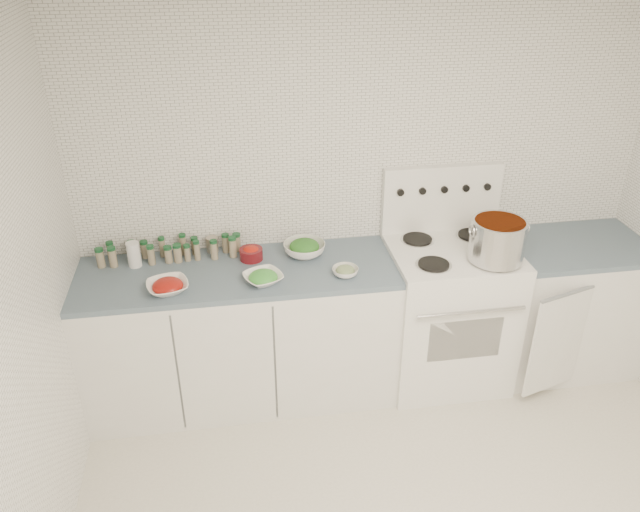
{
  "coord_description": "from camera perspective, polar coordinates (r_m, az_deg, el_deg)",
  "views": [
    {
      "loc": [
        -0.84,
        -1.97,
        2.72
      ],
      "look_at": [
        -0.35,
        1.14,
        0.98
      ],
      "focal_mm": 35.0,
      "sensor_mm": 36.0,
      "label": 1
    }
  ],
  "objects": [
    {
      "name": "salt_canister",
      "position": [
        3.78,
        -16.65,
        0.14
      ],
      "size": [
        0.08,
        0.08,
        0.15
      ],
      "primitive_type": "cylinder",
      "rotation": [
        0.0,
        0.0,
        0.01
      ],
      "color": "white",
      "rests_on": "counter_left"
    },
    {
      "name": "counter_left",
      "position": [
        3.89,
        -7.16,
        -7.07
      ],
      "size": [
        1.85,
        0.62,
        0.9
      ],
      "color": "white",
      "rests_on": "ground"
    },
    {
      "name": "bowl_snowpea",
      "position": [
        3.5,
        -5.22,
        -1.98
      ],
      "size": [
        0.27,
        0.27,
        0.07
      ],
      "color": "white",
      "rests_on": "counter_left"
    },
    {
      "name": "counter_right",
      "position": [
        4.44,
        21.47,
        -4.12
      ],
      "size": [
        0.89,
        0.74,
        0.9
      ],
      "color": "white",
      "rests_on": "ground"
    },
    {
      "name": "stove",
      "position": [
        4.08,
        11.47,
        -4.79
      ],
      "size": [
        0.76,
        0.7,
        1.36
      ],
      "color": "white",
      "rests_on": "ground"
    },
    {
      "name": "room_walls",
      "position": [
        2.44,
        12.35,
        -0.28
      ],
      "size": [
        3.54,
        3.04,
        2.52
      ],
      "color": "white",
      "rests_on": "ground"
    },
    {
      "name": "tin_can",
      "position": [
        3.85,
        -9.83,
        1.05
      ],
      "size": [
        0.08,
        0.08,
        0.09
      ],
      "primitive_type": "cylinder",
      "rotation": [
        0.0,
        0.0,
        0.08
      ],
      "color": "#A49A8B",
      "rests_on": "counter_left"
    },
    {
      "name": "stock_pot",
      "position": [
        3.72,
        15.94,
        1.54
      ],
      "size": [
        0.34,
        0.32,
        0.24
      ],
      "rotation": [
        0.0,
        0.0,
        -0.05
      ],
      "color": "silver",
      "rests_on": "stove"
    },
    {
      "name": "bowl_zucchini",
      "position": [
        3.56,
        2.33,
        -1.39
      ],
      "size": [
        0.17,
        0.17,
        0.06
      ],
      "color": "white",
      "rests_on": "counter_left"
    },
    {
      "name": "bowl_tomato",
      "position": [
        3.5,
        -13.76,
        -2.7
      ],
      "size": [
        0.27,
        0.27,
        0.07
      ],
      "color": "white",
      "rests_on": "counter_left"
    },
    {
      "name": "bowl_pepper",
      "position": [
        3.74,
        -6.31,
        0.27
      ],
      "size": [
        0.14,
        0.14,
        0.08
      ],
      "color": "#5A0F15",
      "rests_on": "counter_left"
    },
    {
      "name": "bowl_broccoli",
      "position": [
        3.76,
        -1.43,
        0.74
      ],
      "size": [
        0.27,
        0.27,
        0.1
      ],
      "color": "white",
      "rests_on": "counter_left"
    },
    {
      "name": "spice_cluster",
      "position": [
        3.81,
        -13.44,
        0.55
      ],
      "size": [
        0.84,
        0.15,
        0.14
      ],
      "color": "gray",
      "rests_on": "counter_left"
    }
  ]
}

